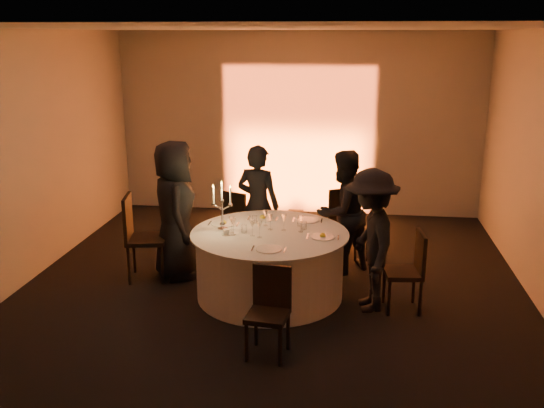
# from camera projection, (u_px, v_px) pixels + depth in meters

# --- Properties ---
(floor) EXTENTS (7.00, 7.00, 0.00)m
(floor) POSITION_uv_depth(u_px,v_px,m) (270.00, 295.00, 7.08)
(floor) COLOR black
(floor) RESTS_ON ground
(ceiling) EXTENTS (7.00, 7.00, 0.00)m
(ceiling) POSITION_uv_depth(u_px,v_px,m) (269.00, 28.00, 6.26)
(ceiling) COLOR silver
(ceiling) RESTS_ON wall_back
(wall_back) EXTENTS (7.00, 0.00, 7.00)m
(wall_back) POSITION_uv_depth(u_px,v_px,m) (298.00, 124.00, 10.01)
(wall_back) COLOR #B7B2AA
(wall_back) RESTS_ON floor
(wall_front) EXTENTS (7.00, 0.00, 7.00)m
(wall_front) POSITION_uv_depth(u_px,v_px,m) (183.00, 306.00, 3.33)
(wall_front) COLOR #B7B2AA
(wall_front) RESTS_ON floor
(wall_left) EXTENTS (0.00, 7.00, 7.00)m
(wall_left) POSITION_uv_depth(u_px,v_px,m) (15.00, 162.00, 7.05)
(wall_left) COLOR #B7B2AA
(wall_left) RESTS_ON floor
(uplighter_fixture) EXTENTS (0.25, 0.12, 0.10)m
(uplighter_fixture) POSITION_uv_depth(u_px,v_px,m) (296.00, 213.00, 10.12)
(uplighter_fixture) COLOR black
(uplighter_fixture) RESTS_ON floor
(banquet_table) EXTENTS (1.80, 1.80, 0.77)m
(banquet_table) POSITION_uv_depth(u_px,v_px,m) (270.00, 264.00, 6.97)
(banquet_table) COLOR black
(banquet_table) RESTS_ON floor
(chair_left) EXTENTS (0.55, 0.55, 1.07)m
(chair_left) POSITION_uv_depth(u_px,v_px,m) (139.00, 232.00, 7.40)
(chair_left) COLOR black
(chair_left) RESTS_ON floor
(chair_back_left) EXTENTS (0.48, 0.49, 0.85)m
(chair_back_left) POSITION_uv_depth(u_px,v_px,m) (238.00, 217.00, 8.46)
(chair_back_left) COLOR black
(chair_back_left) RESTS_ON floor
(chair_back_right) EXTENTS (0.61, 0.61, 1.02)m
(chair_back_right) POSITION_uv_depth(u_px,v_px,m) (340.00, 219.00, 8.01)
(chair_back_right) COLOR black
(chair_back_right) RESTS_ON floor
(chair_right) EXTENTS (0.44, 0.43, 0.89)m
(chair_right) POSITION_uv_depth(u_px,v_px,m) (410.00, 267.00, 6.58)
(chair_right) COLOR black
(chair_right) RESTS_ON floor
(chair_front) EXTENTS (0.42, 0.42, 0.85)m
(chair_front) POSITION_uv_depth(u_px,v_px,m) (269.00, 306.00, 5.69)
(chair_front) COLOR black
(chair_front) RESTS_ON floor
(guest_left) EXTENTS (0.80, 0.98, 1.72)m
(guest_left) POSITION_uv_depth(u_px,v_px,m) (175.00, 210.00, 7.42)
(guest_left) COLOR black
(guest_left) RESTS_ON floor
(guest_back_left) EXTENTS (0.66, 0.53, 1.59)m
(guest_back_left) POSITION_uv_depth(u_px,v_px,m) (258.00, 205.00, 7.87)
(guest_back_left) COLOR black
(guest_back_left) RESTS_ON floor
(guest_back_right) EXTENTS (0.97, 0.96, 1.58)m
(guest_back_right) POSITION_uv_depth(u_px,v_px,m) (342.00, 212.00, 7.59)
(guest_back_right) COLOR black
(guest_back_right) RESTS_ON floor
(guest_right) EXTENTS (0.74, 1.10, 1.58)m
(guest_right) POSITION_uv_depth(u_px,v_px,m) (371.00, 240.00, 6.54)
(guest_right) COLOR black
(guest_right) RESTS_ON floor
(plate_left) EXTENTS (0.36, 0.29, 0.08)m
(plate_left) POSITION_uv_depth(u_px,v_px,m) (224.00, 223.00, 7.16)
(plate_left) COLOR white
(plate_left) RESTS_ON banquet_table
(plate_back_left) EXTENTS (0.35, 0.29, 0.08)m
(plate_back_left) POSITION_uv_depth(u_px,v_px,m) (263.00, 218.00, 7.36)
(plate_back_left) COLOR white
(plate_back_left) RESTS_ON banquet_table
(plate_back_right) EXTENTS (0.35, 0.28, 0.01)m
(plate_back_right) POSITION_uv_depth(u_px,v_px,m) (308.00, 220.00, 7.30)
(plate_back_right) COLOR white
(plate_back_right) RESTS_ON banquet_table
(plate_right) EXTENTS (0.36, 0.27, 0.08)m
(plate_right) POSITION_uv_depth(u_px,v_px,m) (323.00, 236.00, 6.70)
(plate_right) COLOR white
(plate_right) RESTS_ON banquet_table
(plate_front) EXTENTS (0.36, 0.27, 0.01)m
(plate_front) POSITION_uv_depth(u_px,v_px,m) (269.00, 249.00, 6.32)
(plate_front) COLOR white
(plate_front) RESTS_ON banquet_table
(coffee_cup) EXTENTS (0.11, 0.11, 0.07)m
(coffee_cup) POSITION_uv_depth(u_px,v_px,m) (226.00, 232.00, 6.78)
(coffee_cup) COLOR white
(coffee_cup) RESTS_ON banquet_table
(candelabra) EXTENTS (0.24, 0.12, 0.58)m
(candelabra) POSITION_uv_depth(u_px,v_px,m) (222.00, 213.00, 6.91)
(candelabra) COLOR silver
(candelabra) RESTS_ON banquet_table
(wine_glass_a) EXTENTS (0.07, 0.07, 0.19)m
(wine_glass_a) POSITION_uv_depth(u_px,v_px,m) (259.00, 226.00, 6.65)
(wine_glass_a) COLOR white
(wine_glass_a) RESTS_ON banquet_table
(wine_glass_b) EXTENTS (0.07, 0.07, 0.19)m
(wine_glass_b) POSITION_uv_depth(u_px,v_px,m) (266.00, 214.00, 7.08)
(wine_glass_b) COLOR white
(wine_glass_b) RESTS_ON banquet_table
(wine_glass_c) EXTENTS (0.07, 0.07, 0.19)m
(wine_glass_c) POSITION_uv_depth(u_px,v_px,m) (301.00, 220.00, 6.85)
(wine_glass_c) COLOR white
(wine_glass_c) RESTS_ON banquet_table
(wine_glass_d) EXTENTS (0.07, 0.07, 0.19)m
(wine_glass_d) POSITION_uv_depth(u_px,v_px,m) (284.00, 219.00, 6.91)
(wine_glass_d) COLOR white
(wine_glass_d) RESTS_ON banquet_table
(wine_glass_e) EXTENTS (0.07, 0.07, 0.19)m
(wine_glass_e) POSITION_uv_depth(u_px,v_px,m) (270.00, 218.00, 6.93)
(wine_glass_e) COLOR white
(wine_glass_e) RESTS_ON banquet_table
(wine_glass_f) EXTENTS (0.07, 0.07, 0.19)m
(wine_glass_f) POSITION_uv_depth(u_px,v_px,m) (252.00, 224.00, 6.70)
(wine_glass_f) COLOR white
(wine_glass_f) RESTS_ON banquet_table
(wine_glass_g) EXTENTS (0.07, 0.07, 0.19)m
(wine_glass_g) POSITION_uv_depth(u_px,v_px,m) (232.00, 221.00, 6.82)
(wine_glass_g) COLOR white
(wine_glass_g) RESTS_ON banquet_table
(wine_glass_h) EXTENTS (0.07, 0.07, 0.19)m
(wine_glass_h) POSITION_uv_depth(u_px,v_px,m) (233.00, 223.00, 6.74)
(wine_glass_h) COLOR white
(wine_glass_h) RESTS_ON banquet_table
(tumbler_a) EXTENTS (0.07, 0.07, 0.09)m
(tumbler_a) POSITION_uv_depth(u_px,v_px,m) (244.00, 229.00, 6.84)
(tumbler_a) COLOR white
(tumbler_a) RESTS_ON banquet_table
(tumbler_b) EXTENTS (0.07, 0.07, 0.09)m
(tumbler_b) POSITION_uv_depth(u_px,v_px,m) (300.00, 222.00, 7.09)
(tumbler_b) COLOR white
(tumbler_b) RESTS_ON banquet_table
(tumbler_c) EXTENTS (0.07, 0.07, 0.09)m
(tumbler_c) POSITION_uv_depth(u_px,v_px,m) (254.00, 219.00, 7.20)
(tumbler_c) COLOR white
(tumbler_c) RESTS_ON banquet_table
(tumbler_d) EXTENTS (0.07, 0.07, 0.09)m
(tumbler_d) POSITION_uv_depth(u_px,v_px,m) (304.00, 226.00, 6.97)
(tumbler_d) COLOR white
(tumbler_d) RESTS_ON banquet_table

